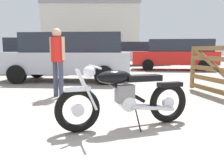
{
  "coord_description": "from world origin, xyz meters",
  "views": [
    {
      "loc": [
        -0.28,
        -3.62,
        1.15
      ],
      "look_at": [
        -0.05,
        0.91,
        0.47
      ],
      "focal_mm": 36.79,
      "sensor_mm": 36.0,
      "label": 1
    }
  ],
  "objects": [
    {
      "name": "industrial_building",
      "position": [
        -1.36,
        34.5,
        4.14
      ],
      "size": [
        14.85,
        10.63,
        16.62
      ],
      "rotation": [
        0.0,
        0.0,
        -0.05
      ],
      "color": "beige",
      "rests_on": "ground_plane"
    },
    {
      "name": "vintage_motorcycle",
      "position": [
        0.08,
        -0.32,
        0.45
      ],
      "size": [
        2.04,
        0.75,
        0.94
      ],
      "rotation": [
        0.0,
        0.0,
        3.41
      ],
      "color": "black",
      "rests_on": "ground_plane"
    },
    {
      "name": "red_hatchback_near",
      "position": [
        2.53,
        13.83,
        0.94
      ],
      "size": [
        4.87,
        2.38,
        1.74
      ],
      "rotation": [
        0.0,
        0.0,
        0.12
      ],
      "color": "black",
      "rests_on": "ground_plane"
    },
    {
      "name": "pale_sedan_back",
      "position": [
        4.1,
        9.56,
        0.94
      ],
      "size": [
        4.93,
        2.54,
        1.74
      ],
      "rotation": [
        0.0,
        0.0,
        2.98
      ],
      "color": "black",
      "rests_on": "ground_plane"
    },
    {
      "name": "ground_plane",
      "position": [
        0.0,
        0.0,
        0.0
      ],
      "size": [
        80.0,
        80.0,
        0.0
      ],
      "primitive_type": "plane",
      "color": "gray"
    },
    {
      "name": "bystander",
      "position": [
        -1.31,
        2.01,
        1.02
      ],
      "size": [
        0.4,
        0.3,
        1.66
      ],
      "rotation": [
        0.0,
        0.0,
        1.0
      ],
      "color": "#383D51",
      "rests_on": "ground_plane"
    },
    {
      "name": "white_estate_far",
      "position": [
        -2.96,
        8.47,
        0.94
      ],
      "size": [
        4.8,
        2.18,
        1.74
      ],
      "rotation": [
        0.0,
        0.0,
        -0.06
      ],
      "color": "black",
      "rests_on": "ground_plane"
    },
    {
      "name": "dark_sedan_left",
      "position": [
        -1.42,
        4.99,
        0.94
      ],
      "size": [
        4.89,
        2.43,
        1.74
      ],
      "rotation": [
        0.0,
        0.0,
        3.01
      ],
      "color": "black",
      "rests_on": "ground_plane"
    }
  ]
}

